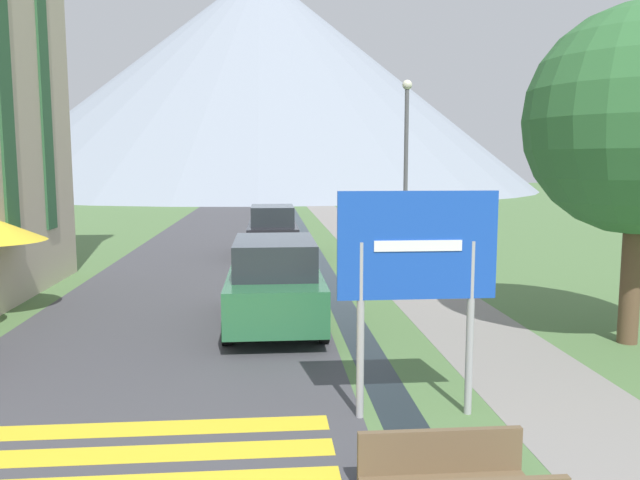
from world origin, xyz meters
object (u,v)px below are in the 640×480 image
object	(u,v)px
road_sign	(417,266)
streetlamp	(406,164)
parked_car_near	(275,282)
tree_by_path	(640,121)
parked_car_far	(272,231)

from	to	relation	value
road_sign	streetlamp	size ratio (longest dim) A/B	0.53
parked_car_near	streetlamp	distance (m)	6.82
streetlamp	tree_by_path	bearing A→B (deg)	-68.48
parked_car_far	streetlamp	bearing A→B (deg)	-51.67
road_sign	parked_car_far	world-z (taller)	road_sign
road_sign	parked_car_far	xyz separation A→B (m)	(-1.74, 14.70, -1.11)
tree_by_path	parked_car_near	bearing A→B (deg)	164.65
road_sign	parked_car_near	distance (m)	5.25
parked_car_near	streetlamp	world-z (taller)	streetlamp
parked_car_far	streetlamp	xyz separation A→B (m)	(3.79, -4.80, 2.42)
road_sign	tree_by_path	world-z (taller)	tree_by_path
parked_car_far	tree_by_path	distance (m)	13.75
parked_car_far	tree_by_path	bearing A→B (deg)	-60.88
streetlamp	road_sign	bearing A→B (deg)	-101.70
streetlamp	tree_by_path	distance (m)	7.45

